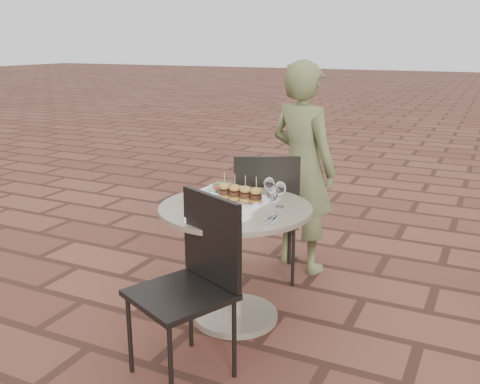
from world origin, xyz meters
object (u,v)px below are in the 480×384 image
at_px(cafe_table, 235,245).
at_px(chair_near, 195,271).
at_px(chair_far, 266,207).
at_px(plate_sliders, 240,197).
at_px(diner, 302,168).
at_px(plate_tuna, 218,218).
at_px(plate_salmon, 222,190).

height_order(cafe_table, chair_near, chair_near).
height_order(chair_far, chair_near, same).
distance_m(chair_far, plate_sliders, 0.59).
xyz_separation_m(chair_far, diner, (0.14, 0.34, 0.22)).
xyz_separation_m(chair_near, plate_tuna, (-0.02, 0.28, 0.20)).
height_order(chair_near, plate_sliders, chair_near).
bearing_deg(plate_sliders, plate_tuna, -85.57).
bearing_deg(chair_near, plate_tuna, 117.22).
distance_m(plate_salmon, plate_tuna, 0.53).
xyz_separation_m(chair_far, plate_tuna, (0.09, -0.87, 0.20)).
distance_m(diner, plate_salmon, 0.78).
relative_size(cafe_table, plate_tuna, 3.12).
xyz_separation_m(diner, plate_sliders, (-0.08, -0.88, 0.00)).
xyz_separation_m(diner, plate_salmon, (-0.28, -0.72, -0.02)).
bearing_deg(chair_near, chair_far, 118.97).
height_order(cafe_table, chair_far, chair_far).
bearing_deg(cafe_table, plate_tuna, -83.56).
xyz_separation_m(chair_near, plate_salmon, (-0.24, 0.76, 0.20)).
height_order(cafe_table, plate_sliders, plate_sliders).
height_order(chair_far, plate_salmon, chair_far).
bearing_deg(plate_sliders, cafe_table, -96.24).
xyz_separation_m(cafe_table, plate_tuna, (0.03, -0.27, 0.26)).
bearing_deg(plate_tuna, plate_salmon, 115.12).
xyz_separation_m(plate_salmon, plate_tuna, (0.23, -0.48, -0.00)).
relative_size(chair_far, plate_sliders, 3.15).
bearing_deg(chair_far, plate_tuna, 71.66).
relative_size(chair_far, plate_tuna, 3.22).
bearing_deg(chair_far, diner, -136.38).
relative_size(cafe_table, chair_near, 0.97).
relative_size(plate_sliders, plate_tuna, 1.02).
height_order(diner, plate_tuna, diner).
bearing_deg(chair_near, plate_sliders, 117.82).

